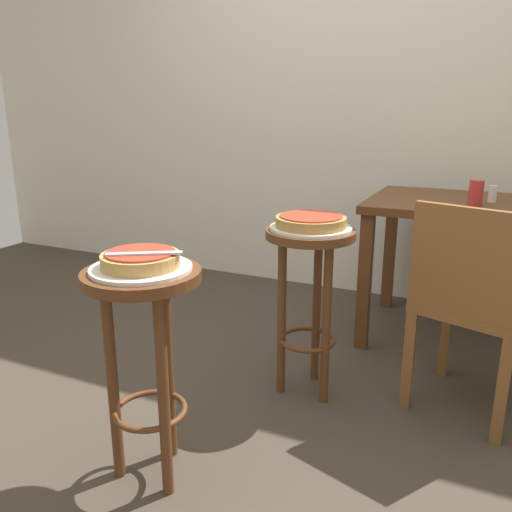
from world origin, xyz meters
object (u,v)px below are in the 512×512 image
Objects in this scene: serving_plate_foreground at (141,268)px; wooden_chair at (471,302)px; condiment_shaker at (493,194)px; pizza_server_knife at (144,254)px; serving_plate_middle at (311,228)px; pizza_middle at (311,221)px; dining_table at (481,224)px; cup_near_edge at (476,193)px; stool_foreground at (145,330)px; stool_middle at (309,276)px; pizza_foreground at (141,259)px.

wooden_chair is (0.90, 0.83, -0.25)m from serving_plate_foreground.
condiment_shaker is 0.09× the size of wooden_chair.
serving_plate_middle is at bearing 40.13° from pizza_server_knife.
wooden_chair is 1.25m from pizza_server_knife.
pizza_middle is (0.28, 0.72, 0.03)m from serving_plate_foreground.
dining_table is 0.21m from cup_near_edge.
stool_foreground is 0.78m from stool_middle.
dining_table reaches higher than stool_foreground.
pizza_server_knife is at bearing -108.76° from pizza_middle.
pizza_foreground is at bearing -111.33° from serving_plate_middle.
pizza_server_knife is at bearing -119.12° from condiment_shaker.
cup_near_edge is (-0.04, -0.11, 0.17)m from dining_table.
stool_middle is 0.96m from cup_near_edge.
serving_plate_foreground is at bearing -90.00° from stool_foreground.
serving_plate_middle is at bearing 0.00° from pizza_middle.
serving_plate_middle is 1.48× the size of pizza_server_knife.
pizza_middle is 1.04m from dining_table.
serving_plate_middle is 0.30× the size of dining_table.
serving_plate_foreground is 0.36× the size of wooden_chair.
pizza_middle is 2.36× the size of cup_near_edge.
pizza_middle is 3.48× the size of condiment_shaker.
pizza_server_knife reaches higher than pizza_middle.
condiment_shaker is 1.83m from pizza_server_knife.
stool_foreground is 0.84× the size of wooden_chair.
condiment_shaker is at bearing 53.25° from pizza_middle.
pizza_foreground reaches higher than stool_foreground.
stool_middle is 6.00× the size of cup_near_edge.
serving_plate_foreground is 0.07m from pizza_server_knife.
pizza_foreground is at bearing -90.00° from stool_foreground.
condiment_shaker is at bearing 61.10° from cup_near_edge.
pizza_foreground is at bearing -119.52° from dining_table.
stool_foreground is 0.20m from serving_plate_foreground.
condiment_shaker is (0.92, 1.58, 0.26)m from stool_foreground.
stool_foreground is at bearing -137.23° from wooden_chair.
stool_middle is at bearing -170.07° from wooden_chair.
pizza_foreground is at bearing -111.33° from stool_middle.
condiment_shaker is at bearing 53.25° from serving_plate_middle.
wooden_chair is at bearing -85.22° from cup_near_edge.
stool_foreground is 0.23m from pizza_foreground.
stool_middle is at bearing 68.67° from stool_foreground.
pizza_foreground reaches higher than serving_plate_foreground.
pizza_foreground is 0.78m from serving_plate_middle.
stool_foreground is 1.23m from wooden_chair.
serving_plate_middle is at bearing 68.67° from pizza_foreground.
pizza_foreground is at bearing 90.00° from serving_plate_foreground.
stool_foreground and stool_middle have the same top height.
wooden_chair is at bearing 9.93° from serving_plate_middle.
stool_foreground is 2.19× the size of serving_plate_middle.
dining_table is at bearing 60.48° from stool_foreground.
serving_plate_foreground is 2.57× the size of cup_near_edge.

